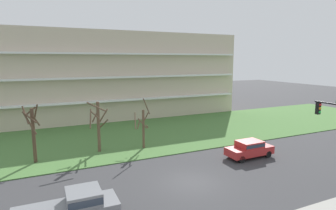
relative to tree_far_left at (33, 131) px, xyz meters
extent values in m
plane|color=#38383A|center=(10.37, -9.13, -2.88)|extent=(160.00, 160.00, 0.00)
cube|color=#477238|center=(10.37, 4.87, -2.84)|extent=(80.00, 16.00, 0.08)
cube|color=beige|center=(10.37, 18.50, 3.59)|extent=(40.81, 11.26, 12.94)
cube|color=white|center=(10.37, 12.42, 0.36)|extent=(39.18, 0.90, 0.24)
cube|color=white|center=(10.37, 12.42, 3.59)|extent=(39.18, 0.90, 0.24)
cube|color=white|center=(10.37, 12.42, 6.83)|extent=(39.18, 0.90, 0.24)
cylinder|color=#4C3828|center=(0.03, 0.05, -0.46)|extent=(0.30, 0.30, 4.83)
cylinder|color=#4C3828|center=(-0.46, -0.15, 1.45)|extent=(0.56, 1.13, 1.44)
cylinder|color=#4C3828|center=(-0.10, 0.47, 1.63)|extent=(0.95, 0.40, 0.74)
cylinder|color=#4C3828|center=(0.32, -0.16, 0.89)|extent=(0.59, 0.76, 1.03)
cylinder|color=#4C3828|center=(-0.17, -0.38, 0.73)|extent=(1.02, 0.56, 1.91)
cylinder|color=#4C3828|center=(-0.16, -0.46, 1.28)|extent=(1.14, 0.54, 1.04)
cylinder|color=#4C3828|center=(0.34, 0.19, 1.63)|extent=(0.46, 0.78, 1.33)
cylinder|color=brown|center=(5.65, 0.63, -0.40)|extent=(0.29, 0.29, 4.95)
cylinder|color=brown|center=(4.96, 0.80, 0.48)|extent=(0.49, 1.51, 1.69)
cylinder|color=brown|center=(5.40, 0.93, 0.57)|extent=(0.76, 0.67, 0.94)
cylinder|color=brown|center=(6.23, 0.87, -0.12)|extent=(0.64, 1.29, 1.03)
cylinder|color=brown|center=(5.39, -0.18, 1.73)|extent=(1.71, 0.66, 0.98)
cylinder|color=brown|center=(5.31, 0.33, 0.89)|extent=(0.75, 0.83, 0.72)
cylinder|color=brown|center=(6.14, 1.03, 0.47)|extent=(0.97, 1.15, 1.79)
cylinder|color=brown|center=(9.94, -0.11, -0.89)|extent=(0.24, 0.24, 3.97)
cylinder|color=brown|center=(9.16, 0.12, 0.05)|extent=(0.60, 1.64, 1.38)
cylinder|color=brown|center=(9.53, 0.16, -0.38)|extent=(0.67, 0.92, 0.80)
cylinder|color=brown|center=(9.72, -0.49, -0.19)|extent=(0.89, 0.57, 1.05)
cylinder|color=brown|center=(10.26, -0.31, -0.57)|extent=(0.52, 0.76, 0.50)
cylinder|color=brown|center=(10.14, -0.49, 1.49)|extent=(0.89, 0.56, 1.68)
cylinder|color=brown|center=(10.25, 0.04, 0.26)|extent=(0.45, 0.76, 1.16)
cube|color=slate|center=(2.55, -11.14, -1.28)|extent=(1.82, 1.86, 0.70)
cube|color=#2D3847|center=(2.55, -11.14, -1.28)|extent=(1.79, 1.90, 0.38)
cylinder|color=black|center=(3.55, -10.26, -2.48)|extent=(0.80, 0.23, 0.80)
cube|color=#B22828|center=(17.85, -6.63, -2.21)|extent=(4.42, 1.86, 0.70)
cube|color=#B22828|center=(17.85, -6.63, -1.58)|extent=(2.22, 1.69, 0.55)
cube|color=#2D3847|center=(17.85, -6.63, -1.58)|extent=(2.18, 1.72, 0.30)
cylinder|color=black|center=(16.32, -7.44, -2.56)|extent=(0.64, 0.23, 0.64)
cylinder|color=black|center=(16.30, -5.86, -2.56)|extent=(0.64, 0.23, 0.64)
cylinder|color=black|center=(19.40, -7.40, -2.56)|extent=(0.64, 0.23, 0.64)
cylinder|color=black|center=(19.38, -5.82, -2.56)|extent=(0.64, 0.23, 0.64)
cube|color=black|center=(19.81, -11.70, 2.37)|extent=(0.28, 0.28, 0.90)
sphere|color=red|center=(19.81, -11.85, 2.67)|extent=(0.20, 0.20, 0.20)
sphere|color=#F2A519|center=(19.81, -11.85, 2.39)|extent=(0.20, 0.20, 0.20)
sphere|color=green|center=(19.81, -11.85, 2.11)|extent=(0.20, 0.20, 0.20)
camera|label=1|loc=(0.81, -25.82, 6.00)|focal=29.85mm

